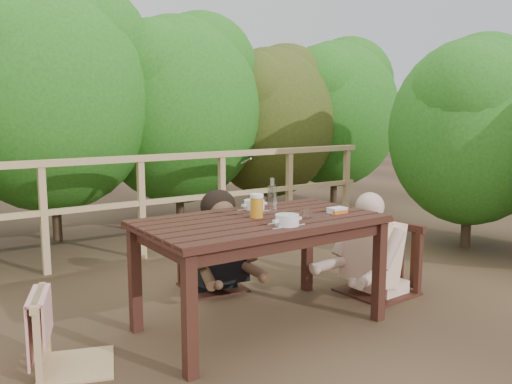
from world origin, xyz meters
TOP-DOWN VIEW (x-y plane):
  - ground at (0.00, 0.00)m, footprint 60.00×60.00m
  - table at (0.00, 0.00)m, footprint 1.56×0.88m
  - chair_left at (-1.19, 0.10)m, footprint 0.53×0.53m
  - chair_far at (0.12, 0.84)m, footprint 0.53×0.53m
  - chair_right at (1.14, 0.01)m, footprint 0.54×0.54m
  - woman at (0.12, 0.86)m, footprint 0.58×0.68m
  - diner_right at (1.17, 0.01)m, footprint 0.69×0.57m
  - railing at (0.00, 2.00)m, footprint 5.60×0.10m
  - hedge_row at (0.40, 3.20)m, footprint 6.60×1.60m
  - soup_near at (-0.00, -0.29)m, footprint 0.25×0.25m
  - soup_far at (0.14, 0.28)m, footprint 0.24×0.24m
  - bread_roll at (0.07, -0.21)m, footprint 0.12×0.09m
  - beer_glass at (-0.01, 0.02)m, footprint 0.09×0.09m
  - bottle at (0.13, 0.05)m, footprint 0.06×0.06m
  - tumbler at (0.25, -0.17)m, footprint 0.06×0.06m
  - butter_tub at (0.53, -0.16)m, footprint 0.13×0.09m

SIDE VIEW (x-z plane):
  - ground at x=0.00m, z-range 0.00..0.00m
  - table at x=0.00m, z-range 0.00..0.72m
  - chair_left at x=-1.19m, z-range 0.00..0.84m
  - chair_far at x=0.12m, z-range 0.00..0.95m
  - railing at x=0.00m, z-range 0.00..1.01m
  - chair_right at x=1.14m, z-range 0.00..1.04m
  - woman at x=0.12m, z-range 0.00..1.26m
  - diner_right at x=1.17m, z-range 0.00..1.34m
  - butter_tub at x=0.53m, z-range 0.72..0.78m
  - bread_roll at x=0.07m, z-range 0.72..0.79m
  - tumbler at x=0.25m, z-range 0.72..0.79m
  - soup_far at x=0.14m, z-range 0.72..0.80m
  - soup_near at x=0.00m, z-range 0.72..0.80m
  - beer_glass at x=-0.01m, z-range 0.72..0.89m
  - bottle at x=0.13m, z-range 0.72..0.98m
  - hedge_row at x=0.40m, z-range 0.00..3.80m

